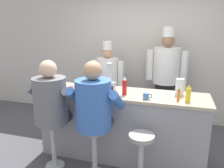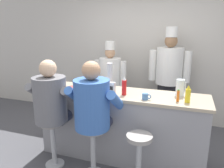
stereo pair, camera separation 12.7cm
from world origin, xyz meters
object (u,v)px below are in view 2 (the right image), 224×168
at_px(coffee_mug_tan, 81,85).
at_px(cook_in_whites_far, 169,75).
at_px(diner_seated_blue, 93,106).
at_px(ketchup_bottle_red, 124,86).
at_px(water_pitcher_clear, 180,88).
at_px(empty_stool_round, 139,152).
at_px(cup_stack_steel, 110,76).
at_px(napkin_dispenser_chrome, 111,87).
at_px(diner_seated_grey, 52,101).
at_px(cereal_bowl, 74,89).
at_px(mustard_bottle_yellow, 188,94).
at_px(breakfast_plate, 96,92).
at_px(hot_sauce_bottle_orange, 178,96).
at_px(coffee_mug_blue, 145,96).
at_px(cook_in_whites_near, 110,80).

distance_m(coffee_mug_tan, cook_in_whites_far, 1.66).
bearing_deg(diner_seated_blue, ketchup_bottle_red, 55.89).
bearing_deg(water_pitcher_clear, empty_stool_round, -120.60).
height_order(coffee_mug_tan, cup_stack_steel, cup_stack_steel).
distance_m(ketchup_bottle_red, cup_stack_steel, 0.34).
height_order(cup_stack_steel, napkin_dispenser_chrome, cup_stack_steel).
distance_m(diner_seated_grey, empty_stool_round, 1.28).
xyz_separation_m(cereal_bowl, empty_stool_round, (1.05, -0.39, -0.57)).
height_order(mustard_bottle_yellow, napkin_dispenser_chrome, mustard_bottle_yellow).
xyz_separation_m(cereal_bowl, cup_stack_steel, (0.46, 0.24, 0.17)).
bearing_deg(cook_in_whites_far, napkin_dispenser_chrome, -117.97).
bearing_deg(napkin_dispenser_chrome, cook_in_whites_far, 62.03).
bearing_deg(cup_stack_steel, breakfast_plate, -113.66).
relative_size(hot_sauce_bottle_orange, breakfast_plate, 0.58).
bearing_deg(ketchup_bottle_red, breakfast_plate, -170.13).
bearing_deg(mustard_bottle_yellow, napkin_dispenser_chrome, 175.08).
xyz_separation_m(ketchup_bottle_red, cereal_bowl, (-0.73, -0.05, -0.09)).
bearing_deg(ketchup_bottle_red, cook_in_whites_far, 70.52).
distance_m(coffee_mug_tan, diner_seated_blue, 0.69).
bearing_deg(cereal_bowl, empty_stool_round, -20.29).
height_order(cereal_bowl, cup_stack_steel, cup_stack_steel).
bearing_deg(diner_seated_blue, cup_stack_steel, 90.14).
bearing_deg(napkin_dispenser_chrome, coffee_mug_blue, -16.48).
bearing_deg(cook_in_whites_near, empty_stool_round, -59.16).
height_order(cereal_bowl, empty_stool_round, cereal_bowl).
bearing_deg(cook_in_whites_near, ketchup_bottle_red, -61.41).
relative_size(cereal_bowl, diner_seated_grey, 0.11).
bearing_deg(diner_seated_grey, cook_in_whites_far, 52.17).
xyz_separation_m(coffee_mug_blue, cook_in_whites_near, (-0.92, 1.22, -0.13)).
height_order(water_pitcher_clear, coffee_mug_blue, water_pitcher_clear).
height_order(coffee_mug_tan, cook_in_whites_near, cook_in_whites_near).
distance_m(hot_sauce_bottle_orange, cereal_bowl, 1.43).
relative_size(mustard_bottle_yellow, empty_stool_round, 0.33).
height_order(cereal_bowl, diner_seated_blue, diner_seated_blue).
bearing_deg(diner_seated_grey, hot_sauce_bottle_orange, 13.27).
distance_m(ketchup_bottle_red, mustard_bottle_yellow, 0.81).
bearing_deg(cook_in_whites_near, mustard_bottle_yellow, -39.15).
bearing_deg(hot_sauce_bottle_orange, cup_stack_steel, 166.86).
distance_m(water_pitcher_clear, breakfast_plate, 1.13).
xyz_separation_m(breakfast_plate, cook_in_whites_far, (0.85, 1.37, 0.04)).
height_order(mustard_bottle_yellow, diner_seated_grey, diner_seated_grey).
xyz_separation_m(mustard_bottle_yellow, water_pitcher_clear, (-0.10, 0.25, 0.01)).
bearing_deg(coffee_mug_tan, cup_stack_steel, 8.97).
height_order(diner_seated_grey, diner_seated_blue, diner_seated_blue).
height_order(water_pitcher_clear, diner_seated_grey, diner_seated_grey).
xyz_separation_m(water_pitcher_clear, diner_seated_blue, (-0.98, -0.61, -0.17)).
xyz_separation_m(diner_seated_grey, empty_stool_round, (1.18, -0.04, -0.48)).
xyz_separation_m(breakfast_plate, coffee_mug_tan, (-0.32, 0.19, 0.03)).
distance_m(hot_sauce_bottle_orange, water_pitcher_clear, 0.25).
height_order(coffee_mug_blue, cook_in_whites_near, cook_in_whites_near).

